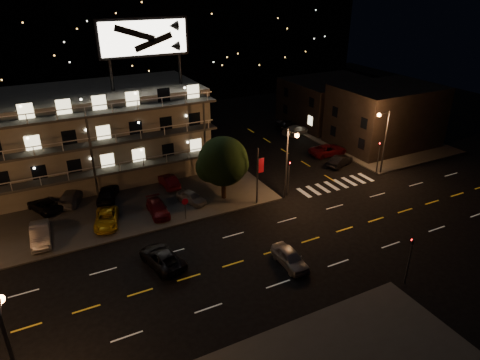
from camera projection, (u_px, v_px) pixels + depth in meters
name	position (u px, v px, depth m)	size (l,w,h in m)	color
ground	(254.00, 257.00, 37.05)	(140.00, 140.00, 0.00)	black
curb_nw	(56.00, 196.00, 47.32)	(44.00, 24.00, 0.15)	#3C3C39
curb_ne	(362.00, 135.00, 65.48)	(16.00, 24.00, 0.15)	#3C3C39
motel	(81.00, 135.00, 49.85)	(28.00, 13.80, 18.10)	gray
side_bldg_front	(385.00, 116.00, 60.47)	(14.06, 10.00, 8.50)	black
side_bldg_back	(331.00, 101.00, 70.44)	(14.06, 12.00, 7.00)	black
hill_backdrop	(62.00, 36.00, 84.94)	(120.00, 25.00, 24.00)	black
streetlight_nc	(289.00, 157.00, 44.81)	(0.44, 1.92, 8.00)	#2D2D30
streetlight_ne	(384.00, 136.00, 50.74)	(1.92, 0.44, 8.00)	#2D2D30
streetlight_s	(14.00, 358.00, 21.12)	(0.44, 1.92, 8.00)	#2D2D30
signal_nw	(289.00, 175.00, 46.50)	(0.20, 0.27, 4.60)	#2D2D30
signal_sw	(410.00, 256.00, 32.84)	(0.20, 0.27, 4.60)	#2D2D30
signal_ne	(379.00, 154.00, 51.86)	(0.27, 0.20, 4.60)	#2D2D30
banner_north	(258.00, 175.00, 44.43)	(0.83, 0.16, 6.40)	#2D2D30
stop_sign	(185.00, 205.00, 41.97)	(0.91, 0.11, 2.61)	#2D2D30
tree	(223.00, 163.00, 45.06)	(5.55, 5.34, 6.99)	black
lot_car_1	(40.00, 234.00, 38.73)	(1.61, 4.63, 1.53)	gray
lot_car_2	(106.00, 219.00, 41.45)	(2.12, 4.59, 1.28)	gold
lot_car_3	(158.00, 208.00, 43.37)	(1.74, 4.28, 1.24)	#520B12
lot_car_4	(191.00, 197.00, 45.58)	(1.46, 3.63, 1.24)	gray
lot_car_6	(44.00, 205.00, 44.08)	(2.09, 4.54, 1.26)	black
lot_car_7	(72.00, 196.00, 45.56)	(1.96, 4.81, 1.40)	gray
lot_car_8	(108.00, 193.00, 46.16)	(1.82, 4.52, 1.54)	black
lot_car_9	(169.00, 181.00, 49.06)	(1.43, 4.10, 1.35)	#520B12
side_car_0	(340.00, 161.00, 54.86)	(1.45, 4.16, 1.37)	black
side_car_1	(328.00, 150.00, 58.18)	(2.42, 5.25, 1.46)	#520B12
side_car_2	(297.00, 130.00, 65.84)	(2.03, 4.99, 1.45)	gray
side_car_3	(288.00, 124.00, 68.53)	(1.68, 4.19, 1.43)	black
road_car_east	(290.00, 258.00, 35.83)	(1.68, 4.17, 1.42)	gray
road_car_west	(162.00, 257.00, 35.88)	(2.33, 5.04, 1.40)	black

